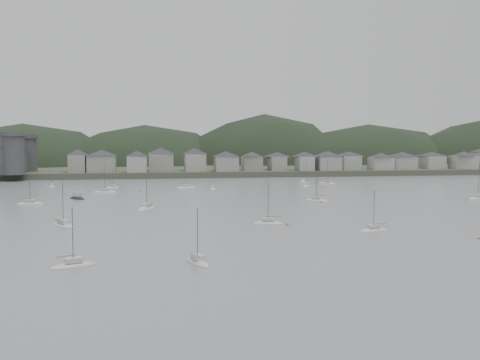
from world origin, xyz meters
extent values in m
plane|color=slate|center=(0.00, 0.00, 0.00)|extent=(900.00, 900.00, 0.00)
cube|color=#383D2D|center=(0.00, 295.00, 1.50)|extent=(900.00, 250.00, 3.00)
ellipsoid|color=black|center=(-110.87, 271.94, -10.14)|extent=(138.98, 92.48, 81.13)
ellipsoid|color=black|center=(-32.30, 272.87, -9.97)|extent=(132.08, 90.41, 79.74)
ellipsoid|color=black|center=(50.65, 272.93, -12.68)|extent=(133.88, 88.37, 101.41)
ellipsoid|color=black|center=(125.95, 267.91, -10.32)|extent=(165.81, 81.78, 82.55)
cylinder|color=#343436|center=(-92.00, 166.00, 12.00)|extent=(10.00, 10.00, 18.00)
cylinder|color=#343436|center=(-92.00, 194.00, 11.50)|extent=(10.00, 10.00, 17.00)
cube|color=#343436|center=(-92.00, 180.00, 9.00)|extent=(3.50, 30.00, 12.00)
cube|color=gray|center=(-65.00, 181.96, 7.29)|extent=(8.34, 12.91, 8.59)
pyramid|color=#28282D|center=(-65.00, 181.96, 13.09)|extent=(15.78, 15.78, 3.01)
cube|color=gray|center=(-53.32, 181.32, 7.18)|extent=(13.68, 13.35, 8.36)
pyramid|color=#28282D|center=(-53.32, 181.32, 12.82)|extent=(20.07, 20.07, 2.93)
cube|color=#98968F|center=(-35.57, 176.02, 7.04)|extent=(9.78, 10.20, 8.08)
pyramid|color=#28282D|center=(-35.57, 176.02, 12.49)|extent=(14.83, 14.83, 2.83)
cube|color=gray|center=(-23.51, 185.65, 7.55)|extent=(12.59, 13.33, 9.09)
pyramid|color=#28282D|center=(-23.51, 185.65, 13.68)|extent=(19.24, 19.24, 3.18)
cube|color=#98968F|center=(-5.75, 184.10, 7.43)|extent=(10.74, 12.17, 8.87)
pyramid|color=#28282D|center=(-5.75, 184.10, 13.42)|extent=(17.01, 17.01, 3.10)
cube|color=gray|center=(9.92, 177.53, 6.85)|extent=(11.63, 12.09, 7.69)
pyramid|color=#28282D|center=(9.92, 177.53, 12.04)|extent=(17.61, 17.61, 2.69)
cube|color=gray|center=(25.25, 186.19, 6.72)|extent=(10.37, 9.35, 7.44)
pyramid|color=#28282D|center=(25.25, 186.19, 11.74)|extent=(14.65, 14.65, 2.60)
cube|color=gray|center=(38.63, 183.79, 6.61)|extent=(8.24, 12.20, 7.22)
pyramid|color=#28282D|center=(38.63, 183.79, 11.48)|extent=(15.17, 15.17, 2.53)
cube|color=#98968F|center=(52.50, 178.55, 6.73)|extent=(8.06, 10.91, 7.46)
pyramid|color=#28282D|center=(52.50, 178.55, 11.77)|extent=(14.08, 14.08, 2.61)
cube|color=gray|center=(64.81, 177.06, 6.83)|extent=(11.73, 11.78, 7.66)
pyramid|color=#28282D|center=(64.81, 177.06, 12.00)|extent=(17.46, 17.46, 2.68)
cube|color=#98968F|center=(80.64, 186.91, 6.67)|extent=(10.19, 13.02, 7.33)
pyramid|color=#28282D|center=(80.64, 186.91, 11.62)|extent=(17.23, 17.23, 2.57)
cube|color=#98968F|center=(95.55, 178.06, 6.44)|extent=(11.70, 9.81, 6.88)
pyramid|color=#28282D|center=(95.55, 178.06, 11.08)|extent=(15.97, 15.97, 2.41)
cube|color=#98968F|center=(112.40, 186.91, 6.50)|extent=(12.83, 12.48, 7.00)
pyramid|color=#28282D|center=(112.40, 186.91, 11.22)|extent=(18.79, 18.79, 2.45)
cube|color=#98968F|center=(130.73, 187.42, 6.48)|extent=(11.07, 13.50, 6.97)
pyramid|color=#28282D|center=(130.73, 187.42, 11.19)|extent=(18.25, 18.25, 2.44)
cube|color=#98968F|center=(146.02, 179.72, 6.67)|extent=(13.75, 9.12, 7.34)
pyramid|color=#28282D|center=(146.02, 179.72, 11.62)|extent=(16.97, 16.97, 2.57)
ellipsoid|color=beige|center=(16.85, 6.00, 0.05)|extent=(7.14, 3.48, 1.37)
cube|color=#B3B3AF|center=(16.85, 6.00, 1.03)|extent=(2.64, 1.94, 0.70)
cylinder|color=#3F3F42|center=(16.85, 6.00, 4.48)|extent=(0.12, 0.12, 8.56)
cylinder|color=#3F3F42|center=(18.06, 5.77, 1.58)|extent=(3.04, 0.69, 0.10)
ellipsoid|color=beige|center=(40.66, 139.39, 0.05)|extent=(6.16, 7.87, 1.54)
cube|color=#B3B3AF|center=(40.66, 139.39, 1.12)|extent=(2.87, 3.19, 0.70)
cylinder|color=#3F3F42|center=(40.66, 139.39, 5.03)|extent=(0.12, 0.12, 9.65)
cylinder|color=#3F3F42|center=(39.93, 140.57, 1.67)|extent=(1.91, 3.01, 0.10)
ellipsoid|color=beige|center=(-14.99, 115.52, 0.05)|extent=(8.62, 5.01, 1.64)
cube|color=#B3B3AF|center=(-14.99, 115.52, 1.17)|extent=(3.29, 2.60, 0.70)
cylinder|color=#3F3F42|center=(-14.99, 115.52, 5.33)|extent=(0.12, 0.12, 10.26)
cylinder|color=#3F3F42|center=(-16.40, 115.97, 1.72)|extent=(3.55, 1.23, 0.10)
ellipsoid|color=beige|center=(-30.29, 50.77, 0.05)|extent=(6.53, 10.19, 1.95)
cube|color=#B3B3AF|center=(-30.29, 50.77, 1.32)|extent=(3.26, 3.96, 0.70)
cylinder|color=#3F3F42|center=(-30.29, 50.77, 6.28)|extent=(0.12, 0.12, 12.17)
cylinder|color=#3F3F42|center=(-29.64, 49.14, 1.87)|extent=(1.73, 4.10, 0.10)
ellipsoid|color=beige|center=(-5.37, 109.04, 0.05)|extent=(2.97, 8.14, 1.60)
cube|color=#B3B3AF|center=(-5.37, 109.04, 1.15)|extent=(1.90, 2.89, 0.70)
cylinder|color=#3F3F42|center=(-5.37, 109.04, 5.21)|extent=(0.12, 0.12, 10.02)
cylinder|color=#3F3F42|center=(-5.30, 110.48, 1.70)|extent=(0.28, 3.61, 0.10)
ellipsoid|color=beige|center=(47.58, 126.54, 0.05)|extent=(7.74, 7.13, 1.60)
cube|color=#B3B3AF|center=(47.58, 126.54, 1.15)|extent=(3.27, 3.15, 0.70)
cylinder|color=#3F3F42|center=(47.58, 126.54, 5.19)|extent=(0.12, 0.12, 9.99)
cylinder|color=#3F3F42|center=(46.49, 125.61, 1.70)|extent=(2.80, 2.41, 0.10)
ellipsoid|color=beige|center=(-48.35, 23.22, 0.05)|extent=(6.99, 7.88, 1.60)
cube|color=#B3B3AF|center=(-48.35, 23.22, 1.15)|extent=(3.12, 3.30, 0.70)
cylinder|color=#3F3F42|center=(-48.35, 23.22, 5.21)|extent=(0.12, 0.12, 10.02)
cylinder|color=#3F3F42|center=(-49.24, 22.09, 1.70)|extent=(2.32, 2.89, 0.10)
ellipsoid|color=beige|center=(-64.60, 67.78, 0.05)|extent=(8.47, 3.62, 1.64)
cube|color=#B3B3AF|center=(-64.60, 67.78, 1.17)|extent=(3.07, 2.15, 0.70)
cylinder|color=#3F3F42|center=(-64.60, 67.78, 5.33)|extent=(0.12, 0.12, 10.26)
cylinder|color=#3F3F42|center=(-66.07, 67.60, 1.72)|extent=(3.68, 0.55, 0.10)
ellipsoid|color=beige|center=(22.20, 62.05, 0.05)|extent=(7.71, 6.97, 1.58)
cube|color=#B3B3AF|center=(22.20, 62.05, 1.14)|extent=(3.24, 3.10, 0.70)
cylinder|color=#3F3F42|center=(22.20, 62.05, 5.14)|extent=(0.12, 0.12, 9.87)
cylinder|color=#3F3F42|center=(23.30, 62.95, 1.69)|extent=(2.81, 2.33, 0.10)
ellipsoid|color=beige|center=(-45.56, 100.90, 0.05)|extent=(8.59, 2.79, 1.71)
cube|color=#B3B3AF|center=(-45.56, 100.90, 1.21)|extent=(3.01, 1.90, 0.70)
cylinder|color=#3F3F42|center=(-45.56, 100.90, 5.56)|extent=(0.12, 0.12, 10.72)
cylinder|color=#3F3F42|center=(-47.11, 100.89, 1.76)|extent=(3.86, 0.12, 0.10)
ellipsoid|color=beige|center=(75.82, 59.04, 0.05)|extent=(8.61, 4.59, 1.64)
cube|color=#B3B3AF|center=(75.82, 59.04, 1.17)|extent=(3.23, 2.47, 0.70)
cylinder|color=#3F3F42|center=(75.82, 59.04, 5.33)|extent=(0.12, 0.12, 10.27)
ellipsoid|color=beige|center=(-40.91, -16.67, 0.05)|extent=(7.36, 4.92, 1.41)
cube|color=#B3B3AF|center=(-40.91, -16.67, 1.06)|extent=(2.89, 2.42, 0.70)
cylinder|color=#3F3F42|center=(-40.91, -16.67, 4.61)|extent=(0.12, 0.12, 8.82)
cylinder|color=#3F3F42|center=(-42.07, -16.16, 1.61)|extent=(2.94, 1.38, 0.10)
ellipsoid|color=beige|center=(-22.23, -17.50, 0.05)|extent=(4.44, 7.13, 1.36)
cube|color=#B3B3AF|center=(-22.23, -17.50, 1.03)|extent=(2.24, 2.75, 0.70)
cylinder|color=#3F3F42|center=(-22.23, -17.50, 4.45)|extent=(0.12, 0.12, 8.49)
cylinder|color=#3F3F42|center=(-22.67, -18.64, 1.58)|extent=(1.18, 2.89, 0.10)
ellipsoid|color=beige|center=(-2.91, 19.12, 0.05)|extent=(7.67, 4.04, 1.46)
cube|color=#B3B3AF|center=(-2.91, 19.12, 1.08)|extent=(2.88, 2.18, 0.70)
cylinder|color=#3F3F42|center=(-2.91, 19.12, 4.77)|extent=(0.12, 0.12, 9.15)
cylinder|color=#3F3F42|center=(-1.63, 19.44, 1.63)|extent=(3.22, 0.89, 0.10)
ellipsoid|color=beige|center=(-44.14, 122.28, 0.05)|extent=(6.02, 5.34, 1.22)
cube|color=#B3B3AF|center=(-44.14, 122.28, 0.96)|extent=(2.52, 2.39, 0.70)
cylinder|color=#3F3F42|center=(-44.14, 122.28, 4.03)|extent=(0.12, 0.12, 7.66)
cylinder|color=#3F3F42|center=(-45.00, 122.96, 1.51)|extent=(2.22, 1.79, 0.10)
ellipsoid|color=beige|center=(34.71, 115.48, 0.05)|extent=(6.06, 9.48, 1.81)
cube|color=#B3B3AF|center=(34.71, 115.48, 1.26)|extent=(3.03, 3.68, 0.70)
cylinder|color=#3F3F42|center=(34.71, 115.48, 5.86)|extent=(0.12, 0.12, 11.32)
cylinder|color=#3F3F42|center=(34.10, 116.99, 1.81)|extent=(1.61, 3.82, 0.10)
ellipsoid|color=beige|center=(-69.67, 130.84, 0.05)|extent=(5.78, 7.49, 1.46)
cube|color=#B3B3AF|center=(-69.67, 130.84, 1.08)|extent=(2.70, 3.03, 0.70)
cylinder|color=#3F3F42|center=(-69.67, 130.84, 4.78)|extent=(0.12, 0.12, 9.15)
cylinder|color=#3F3F42|center=(-70.35, 129.71, 1.63)|extent=(1.78, 2.88, 0.10)
ellipsoid|color=black|center=(-52.80, 81.37, 0.05)|extent=(6.88, 7.77, 1.69)
cube|color=#B3B3AF|center=(-52.80, 81.37, 1.54)|extent=(3.11, 3.14, 1.40)
cylinder|color=#3F3F42|center=(-52.80, 81.37, 2.44)|extent=(0.10, 0.10, 1.20)
sphere|color=#C57841|center=(-32.95, 102.13, 0.15)|extent=(0.70, 0.70, 0.70)
sphere|color=#C57841|center=(41.09, 112.83, 0.15)|extent=(0.70, 0.70, 0.70)
sphere|color=#C57841|center=(-71.24, 120.44, 0.15)|extent=(0.70, 0.70, 0.70)
sphere|color=#C57841|center=(33.57, -5.54, 0.15)|extent=(0.70, 0.70, 0.70)
sphere|color=#C57841|center=(22.61, 58.44, 0.15)|extent=(0.70, 0.70, 0.70)
sphere|color=#C57841|center=(1.06, 17.09, 0.15)|extent=(0.70, 0.70, 0.70)
camera|label=1|loc=(-29.40, -99.72, 19.04)|focal=40.36mm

